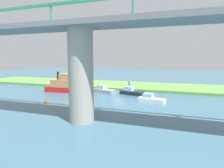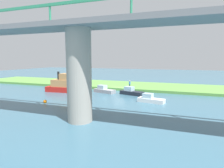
{
  "view_description": "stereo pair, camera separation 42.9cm",
  "coord_description": "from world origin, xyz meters",
  "views": [
    {
      "loc": [
        -11.24,
        36.34,
        6.47
      ],
      "look_at": [
        -0.08,
        5.0,
        2.0
      ],
      "focal_mm": 30.59,
      "sensor_mm": 36.0,
      "label": 1
    },
    {
      "loc": [
        -11.65,
        36.2,
        6.47
      ],
      "look_at": [
        -0.08,
        5.0,
        2.0
      ],
      "focal_mm": 30.59,
      "sensor_mm": 36.0,
      "label": 2
    }
  ],
  "objects": [
    {
      "name": "ground_plane",
      "position": [
        0.0,
        0.0,
        0.0
      ],
      "size": [
        160.0,
        160.0,
        0.0
      ],
      "primitive_type": "plane",
      "color": "#386075"
    },
    {
      "name": "houseboat_blue",
      "position": [
        9.29,
        4.87,
        1.46
      ],
      "size": [
        7.87,
        3.18,
        3.93
      ],
      "color": "red",
      "rests_on": "ground"
    },
    {
      "name": "mooring_post",
      "position": [
        9.6,
        -1.26,
        1.03
      ],
      "size": [
        0.2,
        0.2,
        1.07
      ],
      "primitive_type": "cylinder",
      "color": "brown",
      "rests_on": "grassy_bank"
    },
    {
      "name": "person_on_bank",
      "position": [
        -1.26,
        -2.6,
        1.2
      ],
      "size": [
        0.51,
        0.51,
        1.39
      ],
      "color": "#2D334C",
      "rests_on": "grassy_bank"
    },
    {
      "name": "pontoon_yellow",
      "position": [
        -3.15,
        3.35,
        0.51
      ],
      "size": [
        4.57,
        2.72,
        1.44
      ],
      "color": "#1E232D",
      "rests_on": "ground"
    },
    {
      "name": "marker_buoy",
      "position": [
        6.94,
        14.13,
        0.25
      ],
      "size": [
        0.5,
        0.5,
        0.5
      ],
      "primitive_type": "sphere",
      "color": "orange",
      "rests_on": "ground"
    },
    {
      "name": "grassy_bank",
      "position": [
        0.0,
        -6.0,
        0.25
      ],
      "size": [
        80.0,
        12.0,
        0.5
      ],
      "primitive_type": "cube",
      "color": "#5B9342",
      "rests_on": "ground"
    },
    {
      "name": "bridge_span",
      "position": [
        -1.89,
        19.39,
        9.92
      ],
      "size": [
        67.24,
        4.3,
        3.25
      ],
      "color": "slate",
      "rests_on": "bridge_pylon"
    },
    {
      "name": "motorboat_white",
      "position": [
        2.24,
        3.15,
        0.51
      ],
      "size": [
        4.5,
        2.68,
        1.41
      ],
      "color": "#99999E",
      "rests_on": "ground"
    },
    {
      "name": "skiff_small",
      "position": [
        -7.35,
        8.22,
        0.47
      ],
      "size": [
        4.11,
        2.14,
        1.31
      ],
      "color": "white",
      "rests_on": "ground"
    },
    {
      "name": "bridge_pylon",
      "position": [
        -1.89,
        19.4,
        4.71
      ],
      "size": [
        2.51,
        2.51,
        9.42
      ],
      "primitive_type": "cylinder",
      "color": "#9E998E",
      "rests_on": "ground"
    }
  ]
}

